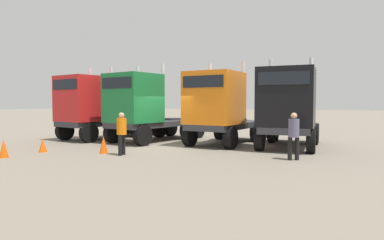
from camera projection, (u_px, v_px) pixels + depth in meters
ground at (172, 146)px, 16.96m from camera, size 200.00×200.00×0.00m
semi_truck_red at (92, 107)px, 19.97m from camera, size 3.63×6.42×4.28m
semi_truck_green at (142, 107)px, 18.58m from camera, size 3.64×6.51×4.29m
semi_truck_orange at (219, 107)px, 17.35m from camera, size 3.07×6.12×4.28m
semi_truck_black at (288, 107)px, 15.87m from camera, size 2.77×5.83×4.32m
visitor_in_hivis at (122, 130)px, 14.03m from camera, size 0.44×0.46×1.77m
visitor_with_camera at (294, 133)px, 12.82m from camera, size 0.55×0.55×1.79m
traffic_cone_near at (43, 145)px, 14.95m from camera, size 0.36×0.36×0.59m
traffic_cone_mid at (104, 145)px, 14.59m from camera, size 0.36×0.36×0.75m
traffic_cone_far at (4, 149)px, 13.43m from camera, size 0.36×0.36×0.72m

